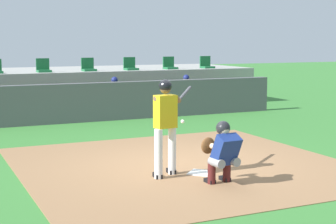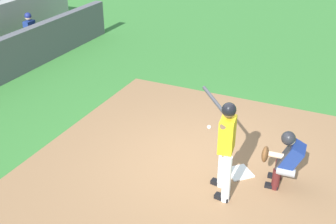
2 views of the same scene
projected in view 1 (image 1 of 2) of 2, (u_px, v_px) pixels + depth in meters
name	position (u px, v px, depth m)	size (l,w,h in m)	color
ground_plane	(182.00, 165.00, 10.84)	(80.00, 80.00, 0.00)	#387A33
dirt_infield	(182.00, 165.00, 10.84)	(6.40, 6.40, 0.01)	#936B47
home_plate	(201.00, 173.00, 10.11)	(0.44, 0.44, 0.02)	white
batter_at_plate	(166.00, 121.00, 9.80)	(1.18, 0.96, 1.80)	silver
catcher_crouched	(222.00, 150.00, 9.31)	(0.50, 1.79, 1.13)	gray
dugout_wall	(90.00, 102.00, 16.61)	(13.00, 0.30, 1.20)	#59595E
dugout_bench	(81.00, 110.00, 17.56)	(11.80, 0.44, 0.45)	olive
dugout_player_2	(116.00, 96.00, 17.84)	(0.49, 0.70, 1.30)	#939399
dugout_player_3	(188.00, 92.00, 18.95)	(0.49, 0.70, 1.30)	#939399
stands_platform	(57.00, 88.00, 20.56)	(15.00, 4.40, 1.40)	#9E9E99
stadium_seat_3	(43.00, 68.00, 18.74)	(0.46, 0.46, 0.48)	#196033
stadium_seat_4	(88.00, 67.00, 19.42)	(0.46, 0.46, 0.48)	#196033
stadium_seat_5	(130.00, 66.00, 20.09)	(0.46, 0.46, 0.48)	#196033
stadium_seat_6	(170.00, 66.00, 20.76)	(0.46, 0.46, 0.48)	#196033
stadium_seat_7	(206.00, 65.00, 21.44)	(0.46, 0.46, 0.48)	#196033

